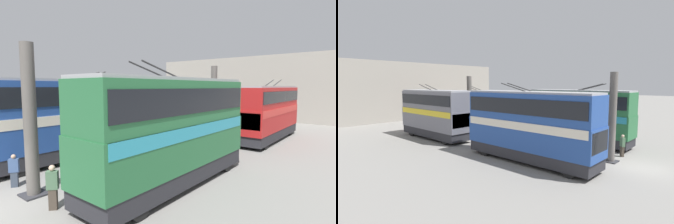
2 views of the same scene
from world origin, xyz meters
TOP-DOWN VIEW (x-y plane):
  - depot_back_wall at (33.98, 0.00)m, footprint 0.50×36.00m
  - support_column_near at (2.18, 0.00)m, footprint 0.98×0.98m
  - support_column_far at (18.15, 0.00)m, footprint 0.98×0.98m
  - bus_left_near at (6.86, -4.01)m, footprint 9.88×2.54m
  - bus_left_far at (20.60, -4.01)m, footprint 10.34×2.54m
  - bus_right_mid at (6.57, 4.01)m, footprint 10.48×2.54m
  - bus_right_far at (18.90, 4.01)m, footprint 9.23×2.54m
  - person_by_left_row at (2.03, -1.94)m, footprint 0.47×0.46m
  - person_by_right_row at (2.07, 1.65)m, footprint 0.48×0.44m
  - oil_drum at (18.01, -1.05)m, footprint 0.63×0.63m

SIDE VIEW (x-z plane):
  - oil_drum at x=18.01m, z-range 0.00..0.95m
  - person_by_right_row at x=2.07m, z-range 0.04..1.59m
  - person_by_left_row at x=2.03m, z-range 0.05..1.79m
  - bus_left_far at x=20.60m, z-range 0.02..5.37m
  - bus_right_far at x=18.90m, z-range 0.04..5.67m
  - bus_left_near at x=6.86m, z-range 0.03..5.73m
  - bus_right_mid at x=6.57m, z-range 0.04..5.79m
  - support_column_near at x=2.18m, z-range -0.12..6.39m
  - support_column_far at x=18.15m, z-range -0.12..6.39m
  - depot_back_wall at x=33.98m, z-range 0.00..8.97m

